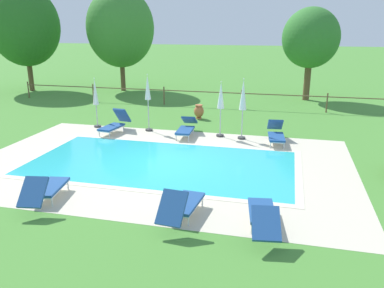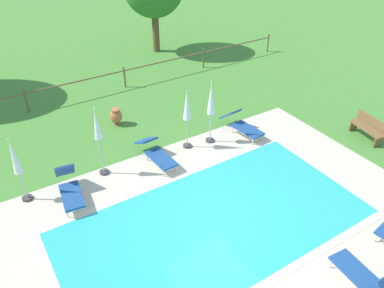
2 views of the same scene
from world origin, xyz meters
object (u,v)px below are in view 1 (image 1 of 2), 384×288
Objects in this scene: tree_centre at (25,26)px; patio_umbrella_closed_row_centre at (243,98)px; sun_lounger_south_near_corner at (115,124)px; patio_umbrella_closed_row_west at (148,92)px; sun_lounger_north_end at (46,189)px; sun_lounger_north_mid at (182,205)px; sun_lounger_south_mid at (263,215)px; sun_lounger_north_far at (186,128)px; tree_west_mid at (311,38)px; patio_umbrella_closed_row_east at (95,96)px; tree_far_west at (120,28)px; patio_umbrella_closed_row_mid_west at (221,99)px; sun_lounger_north_near_steps at (276,134)px; terracotta_urn_near_fence at (199,111)px.

patio_umbrella_closed_row_centre is at bearing -28.65° from tree_centre.
patio_umbrella_closed_row_centre is at bearing 3.70° from sun_lounger_south_near_corner.
sun_lounger_north_end is at bearing -91.03° from patio_umbrella_closed_row_west.
sun_lounger_north_mid is 1.93m from sun_lounger_south_mid.
sun_lounger_north_mid reaches higher than sun_lounger_north_end.
sun_lounger_south_near_corner is (-4.96, 6.99, 0.01)m from sun_lounger_north_mid.
sun_lounger_north_far is at bearing 74.73° from sun_lounger_north_end.
tree_west_mid is (1.46, 17.11, 3.39)m from sun_lounger_south_mid.
sun_lounger_south_near_corner is 1.75m from patio_umbrella_closed_row_east.
tree_far_west is 12.64m from tree_west_mid.
sun_lounger_south_mid is at bearing -62.91° from sun_lounger_north_far.
patio_umbrella_closed_row_west is at bearing -0.96° from patio_umbrella_closed_row_east.
tree_west_mid is at bearing 85.12° from sun_lounger_south_mid.
patio_umbrella_closed_row_mid_west is (3.37, 7.43, 1.22)m from sun_lounger_north_end.
sun_lounger_north_far is 1.09× the size of sun_lounger_south_near_corner.
tree_west_mid reaches higher than sun_lounger_south_mid.
sun_lounger_south_mid is (3.72, -7.28, 0.00)m from sun_lounger_north_far.
patio_umbrella_closed_row_centre is at bearing 171.78° from sun_lounger_north_near_steps.
sun_lounger_north_end is 0.36× the size of tree_west_mid.
tree_centre is at bearing 137.27° from sun_lounger_south_mid.
tree_west_mid is (5.37, 6.65, 3.37)m from terracotta_urn_near_fence.
patio_umbrella_closed_row_mid_west reaches higher than sun_lounger_south_mid.
patio_umbrella_closed_row_west reaches higher than sun_lounger_north_mid.
sun_lounger_south_mid is (5.69, -0.09, -0.02)m from sun_lounger_north_end.
patio_umbrella_closed_row_east is at bearing 177.10° from patio_umbrella_closed_row_centre.
tree_far_west is (-8.84, 10.26, 2.72)m from patio_umbrella_closed_row_mid_west.
sun_lounger_north_near_steps is 0.81× the size of patio_umbrella_closed_row_west.
patio_umbrella_closed_row_west is 3.24m from patio_umbrella_closed_row_mid_west.
sun_lounger_north_end reaches higher than sun_lounger_south_mid.
sun_lounger_north_near_steps is at bearing -1.76° from sun_lounger_north_far.
sun_lounger_south_near_corner is 0.34× the size of tree_west_mid.
tree_far_west reaches higher than sun_lounger_south_mid.
sun_lounger_north_near_steps is 15.89m from tree_far_west.
tree_west_mid is (2.84, 9.74, 2.05)m from patio_umbrella_closed_row_centre.
patio_umbrella_closed_row_mid_west is 17.73m from tree_centre.
sun_lounger_south_near_corner is (-1.20, 6.92, 0.02)m from sun_lounger_north_end.
sun_lounger_north_near_steps is 3.74m from sun_lounger_north_far.
sun_lounger_south_mid is 24.20m from tree_centre.
sun_lounger_north_mid is 20.39m from tree_far_west.
tree_centre is (-16.14, 8.82, 2.74)m from patio_umbrella_closed_row_centre.
sun_lounger_north_near_steps is 0.90× the size of patio_umbrella_closed_row_east.
patio_umbrella_closed_row_east is 13.59m from tree_west_mid.
sun_lounger_north_near_steps is 1.07× the size of sun_lounger_south_near_corner.
tree_far_west reaches higher than terracotta_urn_near_fence.
patio_umbrella_closed_row_east reaches higher than sun_lounger_north_end.
sun_lounger_north_end is 7.03m from sun_lounger_south_near_corner.
sun_lounger_north_mid is at bearing -1.08° from sun_lounger_north_end.
patio_umbrella_closed_row_centre is 0.45× the size of tree_west_mid.
sun_lounger_north_mid is at bearing 179.47° from sun_lounger_south_mid.
tree_far_west is (-9.22, 17.75, 3.93)m from sun_lounger_north_mid.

